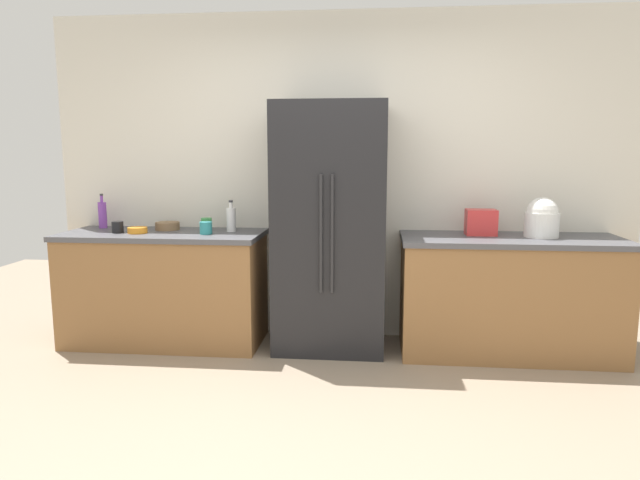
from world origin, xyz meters
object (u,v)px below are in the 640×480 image
object	(u,v)px
cup_c	(207,224)
bowl_b	(167,226)
toaster	(481,222)
bowl_a	(138,230)
cup_a	(206,228)
cup_b	(118,227)
rice_cooker	(542,219)
bottle_a	(231,219)
bottle_b	(103,214)
refrigerator	(330,228)

from	to	relation	value
cup_c	bowl_b	bearing A→B (deg)	176.31
toaster	bowl_a	size ratio (longest dim) A/B	1.50
cup_a	cup_b	xyz separation A→B (m)	(-0.71, 0.00, -0.00)
rice_cooker	cup_a	xyz separation A→B (m)	(-2.53, -0.10, -0.09)
toaster	bowl_b	bearing A→B (deg)	178.94
bowl_a	bowl_b	bearing A→B (deg)	52.75
cup_a	bottle_a	bearing A→B (deg)	45.03
bottle_a	cup_b	size ratio (longest dim) A/B	2.78
bottle_b	cup_c	bearing A→B (deg)	-4.73
toaster	bottle_a	world-z (taller)	bottle_a
rice_cooker	bowl_b	xyz separation A→B (m)	(-2.92, 0.11, -0.11)
cup_b	bowl_a	distance (m)	0.16
refrigerator	rice_cooker	world-z (taller)	refrigerator
refrigerator	rice_cooker	size ratio (longest dim) A/B	6.35
bottle_a	cup_c	size ratio (longest dim) A/B	2.44
bowl_a	bowl_b	xyz separation A→B (m)	(0.16, 0.21, 0.01)
refrigerator	toaster	size ratio (longest dim) A/B	8.33
cup_b	bowl_a	xyz separation A→B (m)	(0.16, -0.00, -0.02)
refrigerator	bottle_b	xyz separation A→B (m)	(-1.92, 0.19, 0.07)
bowl_b	cup_a	bearing A→B (deg)	-28.64
bowl_a	bowl_b	world-z (taller)	bowl_b
cup_c	bottle_a	bearing A→B (deg)	-8.56
refrigerator	bottle_a	size ratio (longest dim) A/B	7.56
bowl_b	bottle_a	bearing A→B (deg)	-5.59
cup_c	bowl_a	bearing A→B (deg)	-158.99
refrigerator	bowl_a	xyz separation A→B (m)	(-1.50, -0.07, -0.02)
refrigerator	bottle_b	distance (m)	1.93
toaster	cup_b	world-z (taller)	toaster
bottle_b	cup_a	size ratio (longest dim) A/B	2.98
bottle_b	bowl_b	distance (m)	0.58
toaster	bottle_b	world-z (taller)	bottle_b
cup_b	cup_a	bearing A→B (deg)	-0.22
cup_c	bottle_b	bearing A→B (deg)	175.27
rice_cooker	bottle_a	xyz separation A→B (m)	(-2.37, 0.06, -0.04)
bottle_b	cup_c	distance (m)	0.92
bottle_b	rice_cooker	bearing A→B (deg)	-2.69
toaster	bowl_b	distance (m)	2.49
rice_cooker	cup_c	size ratio (longest dim) A/B	2.90
toaster	bottle_a	size ratio (longest dim) A/B	0.91
bottle_a	bowl_b	size ratio (longest dim) A/B	1.28
bottle_a	cup_c	world-z (taller)	bottle_a
cup_a	cup_c	world-z (taller)	cup_c
rice_cooker	bowl_b	size ratio (longest dim) A/B	1.53
bowl_b	bottle_b	bearing A→B (deg)	174.67
rice_cooker	bottle_a	distance (m)	2.37
refrigerator	cup_c	world-z (taller)	refrigerator
cup_a	cup_b	bearing A→B (deg)	179.78
refrigerator	cup_c	bearing A→B (deg)	173.35
toaster	bottle_b	size ratio (longest dim) A/B	0.79
cup_c	cup_a	bearing A→B (deg)	-74.31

